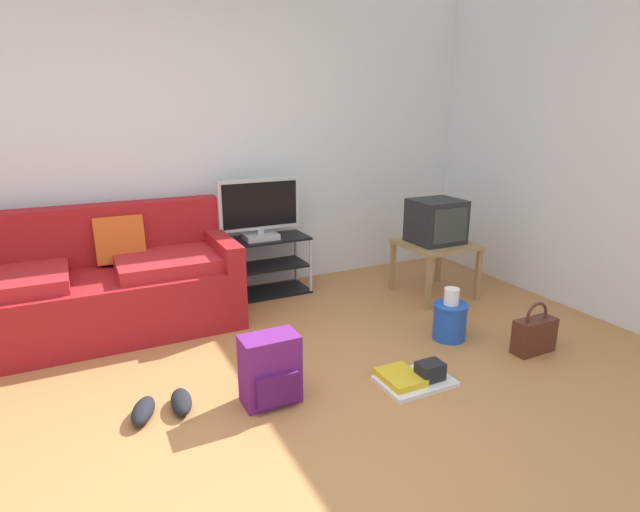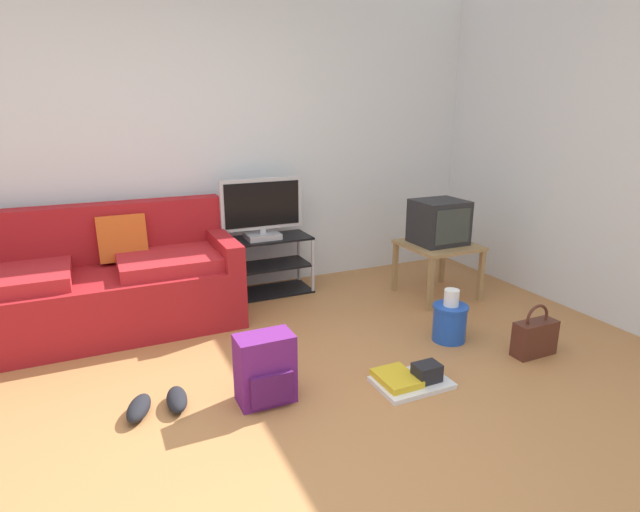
{
  "view_description": "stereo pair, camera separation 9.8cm",
  "coord_description": "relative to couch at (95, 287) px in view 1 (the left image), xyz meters",
  "views": [
    {
      "loc": [
        -0.68,
        -1.99,
        1.64
      ],
      "look_at": [
        0.94,
        1.29,
        0.56
      ],
      "focal_mm": 28.46,
      "sensor_mm": 36.0,
      "label": 1
    },
    {
      "loc": [
        -0.59,
        -2.03,
        1.64
      ],
      "look_at": [
        0.94,
        1.29,
        0.56
      ],
      "focal_mm": 28.46,
      "sensor_mm": 36.0,
      "label": 2
    }
  ],
  "objects": [
    {
      "name": "ground_plane",
      "position": [
        0.61,
        -1.95,
        -0.35
      ],
      "size": [
        9.0,
        9.8,
        0.02
      ],
      "primitive_type": "cube",
      "color": "#B27542"
    },
    {
      "name": "wall_back",
      "position": [
        0.61,
        0.5,
        1.01
      ],
      "size": [
        9.0,
        0.1,
        2.7
      ],
      "primitive_type": "cube",
      "color": "silver",
      "rests_on": "ground_plane"
    },
    {
      "name": "wall_right",
      "position": [
        3.66,
        -1.11,
        1.01
      ],
      "size": [
        0.1,
        3.6,
        2.7
      ],
      "primitive_type": "cube",
      "color": "silver",
      "rests_on": "ground_plane"
    },
    {
      "name": "couch",
      "position": [
        0.0,
        0.0,
        0.0
      ],
      "size": [
        2.05,
        0.87,
        0.91
      ],
      "color": "maroon",
      "rests_on": "ground_plane"
    },
    {
      "name": "tv_stand",
      "position": [
        1.37,
        0.19,
        -0.08
      ],
      "size": [
        0.86,
        0.37,
        0.52
      ],
      "color": "black",
      "rests_on": "ground_plane"
    },
    {
      "name": "flat_tv",
      "position": [
        1.37,
        0.16,
        0.44
      ],
      "size": [
        0.73,
        0.22,
        0.53
      ],
      "color": "#B2B2B7",
      "rests_on": "tv_stand"
    },
    {
      "name": "side_table",
      "position": [
        2.76,
        -0.51,
        0.08
      ],
      "size": [
        0.59,
        0.59,
        0.49
      ],
      "color": "#9E7A4C",
      "rests_on": "ground_plane"
    },
    {
      "name": "crt_tv",
      "position": [
        2.76,
        -0.5,
        0.33
      ],
      "size": [
        0.42,
        0.39,
        0.38
      ],
      "color": "#232326",
      "rests_on": "side_table"
    },
    {
      "name": "backpack",
      "position": [
        0.82,
        -1.5,
        -0.14
      ],
      "size": [
        0.32,
        0.27,
        0.41
      ],
      "rotation": [
        0.0,
        0.0,
        0.14
      ],
      "color": "#661E70",
      "rests_on": "ground_plane"
    },
    {
      "name": "handbag",
      "position": [
        2.67,
        -1.72,
        -0.21
      ],
      "size": [
        0.31,
        0.13,
        0.37
      ],
      "rotation": [
        0.0,
        0.0,
        -0.44
      ],
      "color": "#4C2319",
      "rests_on": "ground_plane"
    },
    {
      "name": "cleaning_bucket",
      "position": [
        2.29,
        -1.29,
        -0.18
      ],
      "size": [
        0.25,
        0.25,
        0.39
      ],
      "color": "blue",
      "rests_on": "ground_plane"
    },
    {
      "name": "sneakers_pair",
      "position": [
        0.24,
        -1.34,
        -0.3
      ],
      "size": [
        0.37,
        0.28,
        0.09
      ],
      "color": "black",
      "rests_on": "ground_plane"
    },
    {
      "name": "floor_tray",
      "position": [
        1.68,
        -1.7,
        -0.3
      ],
      "size": [
        0.45,
        0.33,
        0.14
      ],
      "color": "silver",
      "rests_on": "ground_plane"
    }
  ]
}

